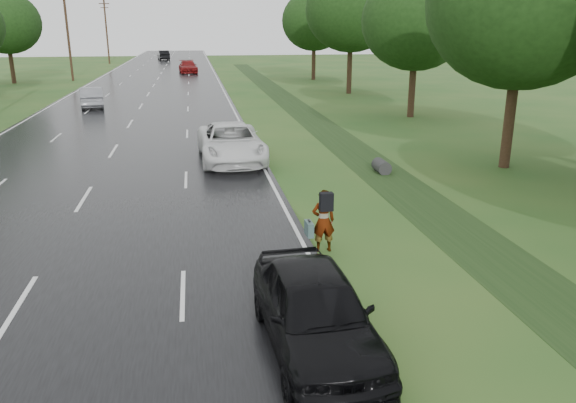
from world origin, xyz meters
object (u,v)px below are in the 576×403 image
(white_pickup, at_px, (231,143))
(pedestrian, at_px, (323,220))
(dark_sedan, at_px, (315,310))
(silver_sedan, at_px, (92,97))

(white_pickup, bearing_deg, pedestrian, -83.37)
(pedestrian, distance_m, white_pickup, 11.02)
(dark_sedan, bearing_deg, white_pickup, 88.93)
(silver_sedan, bearing_deg, pedestrian, 99.76)
(white_pickup, bearing_deg, dark_sedan, -90.41)
(pedestrian, relative_size, dark_sedan, 0.37)
(pedestrian, xyz_separation_m, silver_sedan, (-10.69, 30.14, -0.11))
(pedestrian, bearing_deg, dark_sedan, 73.44)
(pedestrian, xyz_separation_m, dark_sedan, (-1.21, -4.70, -0.06))
(white_pickup, height_order, silver_sedan, white_pickup)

